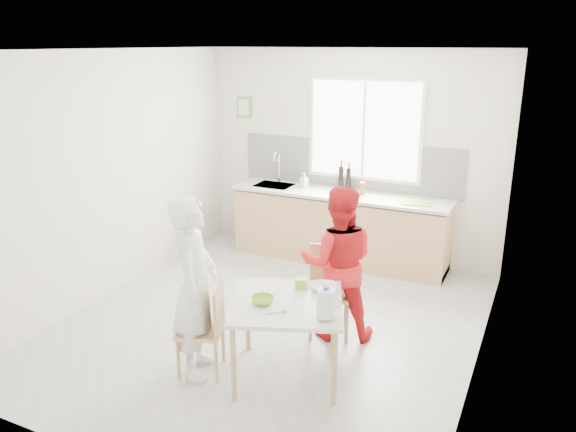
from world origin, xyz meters
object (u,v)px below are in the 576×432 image
(chair_far, at_px, (329,286))
(chair_left, at_px, (207,325))
(wine_bottle_a, at_px, (341,178))
(wine_bottle_b, at_px, (349,179))
(person_red, at_px, (338,263))
(milk_jug, at_px, (326,303))
(person_white, at_px, (195,288))
(bowl_green, at_px, (263,300))
(dining_table, at_px, (287,309))
(bowl_white, at_px, (324,287))

(chair_far, bearing_deg, chair_left, -141.83)
(wine_bottle_a, xyz_separation_m, wine_bottle_b, (0.09, 0.03, -0.01))
(person_red, xyz_separation_m, wine_bottle_b, (-0.63, 2.04, 0.32))
(wine_bottle_a, bearing_deg, person_red, -70.19)
(chair_far, relative_size, milk_jug, 3.44)
(chair_far, distance_m, person_white, 1.42)
(chair_left, distance_m, milk_jug, 1.12)
(bowl_green, relative_size, milk_jug, 0.73)
(chair_far, distance_m, wine_bottle_b, 2.14)
(milk_jug, bearing_deg, person_white, 165.61)
(dining_table, xyz_separation_m, bowl_white, (0.19, 0.34, 0.10))
(chair_far, height_order, wine_bottle_a, wine_bottle_a)
(chair_left, height_order, person_red, person_red)
(chair_far, bearing_deg, person_red, -46.58)
(wine_bottle_a, bearing_deg, bowl_green, -81.88)
(person_red, height_order, bowl_white, person_red)
(bowl_green, bearing_deg, person_white, -163.66)
(bowl_green, relative_size, wine_bottle_b, 0.62)
(dining_table, relative_size, chair_far, 1.34)
(bowl_white, bearing_deg, chair_far, 106.28)
(chair_left, relative_size, milk_jug, 3.20)
(bowl_green, xyz_separation_m, milk_jug, (0.57, -0.03, 0.11))
(chair_far, relative_size, person_red, 0.58)
(person_red, bearing_deg, chair_far, -46.58)
(chair_far, bearing_deg, bowl_white, -95.05)
(chair_left, relative_size, wine_bottle_b, 2.71)
(chair_far, xyz_separation_m, wine_bottle_b, (-0.53, 1.99, 0.59))
(dining_table, xyz_separation_m, milk_jug, (0.40, -0.14, 0.21))
(milk_jug, distance_m, wine_bottle_b, 3.16)
(person_white, relative_size, wine_bottle_b, 5.31)
(dining_table, bearing_deg, wine_bottle_a, 101.73)
(person_white, height_order, bowl_green, person_white)
(milk_jug, bearing_deg, bowl_white, 92.54)
(person_white, distance_m, bowl_white, 1.10)
(chair_far, height_order, bowl_green, chair_far)
(chair_far, xyz_separation_m, milk_jug, (0.37, -1.03, 0.35))
(person_red, bearing_deg, person_white, 31.42)
(dining_table, height_order, wine_bottle_a, wine_bottle_a)
(wine_bottle_b, bearing_deg, chair_left, -92.65)
(bowl_white, distance_m, wine_bottle_a, 2.65)
(dining_table, height_order, person_white, person_white)
(dining_table, xyz_separation_m, person_white, (-0.72, -0.28, 0.17))
(chair_left, xyz_separation_m, person_white, (-0.08, -0.03, 0.35))
(dining_table, relative_size, bowl_white, 5.45)
(milk_jug, bearing_deg, dining_table, 138.99)
(person_white, distance_m, person_red, 1.41)
(chair_far, bearing_deg, dining_table, -113.21)
(milk_jug, bearing_deg, person_red, 84.13)
(bowl_white, relative_size, wine_bottle_a, 0.67)
(bowl_white, bearing_deg, wine_bottle_a, 107.29)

